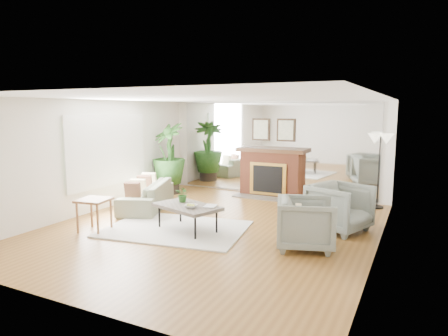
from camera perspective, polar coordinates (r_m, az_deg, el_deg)
The scene contains 18 objects.
ground at distance 7.87m, azimuth -1.62°, elevation -8.52°, with size 7.00×7.00×0.00m, color brown.
wall_left at distance 9.38m, azimuth -18.00°, elevation 1.62°, with size 0.02×7.00×2.50m, color silver.
wall_right at distance 6.74m, azimuth 21.36°, elevation -1.04°, with size 0.02×7.00×2.50m, color silver.
wall_back at distance 10.78m, azimuth 7.12°, elevation 2.80°, with size 6.00×0.02×2.50m, color silver.
mirror_panel at distance 10.77m, azimuth 7.08°, elevation 2.79°, with size 5.40×0.04×2.40m, color silver.
window_panel at distance 9.64m, azimuth -16.24°, elevation 2.47°, with size 0.04×2.40×1.50m, color #B2E09E.
fireplace at distance 10.64m, azimuth 6.65°, elevation -0.47°, with size 1.85×0.83×2.05m.
area_rug at distance 7.80m, azimuth -6.93°, elevation -8.63°, with size 2.62×1.87×0.03m, color silver.
coffee_table at distance 7.57m, azimuth -5.29°, elevation -5.61°, with size 1.42×1.09×0.50m.
sofa at distance 9.49m, azimuth -10.97°, elevation -3.83°, with size 2.09×0.82×0.61m, color gray.
armchair_back at distance 7.87m, azimuth 16.18°, elevation -5.44°, with size 0.96×0.99×0.90m, color gray.
armchair_front at distance 6.79m, azimuth 11.57°, elevation -7.74°, with size 0.90×0.93×0.84m, color gray.
side_table at distance 7.92m, azimuth -18.09°, elevation -4.92°, with size 0.63×0.63×0.62m.
potted_ficus at distance 10.95m, azimuth -7.93°, elevation 1.70°, with size 1.19×1.19×1.92m.
floor_lamp at distance 9.81m, azimuth 21.43°, elevation 3.12°, with size 0.57×0.31×1.74m.
tabletop_plant at distance 7.78m, azimuth -5.87°, elevation -3.77°, with size 0.27×0.24×0.30m, color #356926.
fruit_bowl at distance 7.35m, azimuth -4.79°, elevation -5.45°, with size 0.24×0.24×0.06m, color #96643C.
book at distance 7.44m, azimuth -2.76°, elevation -5.41°, with size 0.21×0.29×0.02m, color #96643C.
Camera 1 is at (3.55, -6.64, 2.29)m, focal length 32.00 mm.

